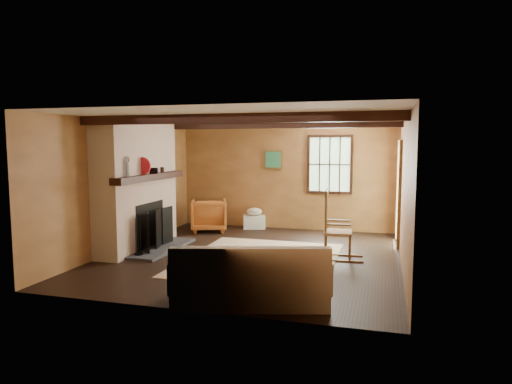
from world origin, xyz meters
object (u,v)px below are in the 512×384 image
(rocking_chair, at_px, (335,230))
(sofa, at_px, (251,282))
(fireplace, at_px, (138,190))
(armchair, at_px, (209,215))
(laundry_basket, at_px, (254,222))

(rocking_chair, height_order, sofa, rocking_chair)
(fireplace, height_order, sofa, fireplace)
(armchair, bearing_deg, sofa, 97.40)
(sofa, bearing_deg, laundry_basket, 90.27)
(fireplace, bearing_deg, rocking_chair, 3.11)
(fireplace, relative_size, rocking_chair, 2.01)
(rocking_chair, relative_size, armchair, 1.50)
(fireplace, distance_m, laundry_basket, 3.12)
(rocking_chair, bearing_deg, fireplace, 88.10)
(sofa, bearing_deg, armchair, 102.50)
(rocking_chair, relative_size, sofa, 0.58)
(rocking_chair, distance_m, laundry_basket, 3.18)
(sofa, bearing_deg, fireplace, 125.91)
(fireplace, xyz_separation_m, rocking_chair, (3.64, 0.20, -0.60))
(laundry_basket, relative_size, armchair, 0.63)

